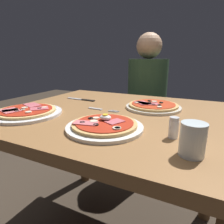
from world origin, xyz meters
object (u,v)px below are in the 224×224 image
dining_table (115,136)px  knife (83,100)px  pizza_across_right (26,112)px  fork (100,109)px  water_glass_near (192,142)px  salt_shaker (174,128)px  pizza_across_left (153,106)px  diner_person (146,110)px  pizza_foreground (105,126)px

dining_table → knife: bearing=152.6°
dining_table → pizza_across_right: 0.42m
fork → water_glass_near: bearing=-34.0°
dining_table → salt_shaker: (0.29, -0.20, 0.16)m
pizza_across_left → dining_table: bearing=-137.8°
water_glass_near → salt_shaker: bearing=122.0°
knife → diner_person: diner_person is taller
water_glass_near → salt_shaker: (-0.06, 0.10, -0.00)m
fork → knife: size_ratio=0.81×
pizza_across_right → fork: bearing=39.5°
pizza_across_right → dining_table: bearing=33.4°
fork → diner_person: (0.01, 0.79, -0.19)m
water_glass_near → diner_person: (-0.42, 1.07, -0.22)m
fork → dining_table: bearing=5.7°
dining_table → water_glass_near: 0.49m
pizza_foreground → diner_person: 1.03m
dining_table → pizza_across_left: size_ratio=3.85×
pizza_foreground → salt_shaker: bearing=6.0°
fork → salt_shaker: salt_shaker is taller
pizza_foreground → knife: 0.50m
salt_shaker → diner_person: diner_person is taller
salt_shaker → pizza_across_right: bearing=-178.4°
pizza_foreground → pizza_across_left: 0.36m
pizza_foreground → dining_table: bearing=106.0°
water_glass_near → knife: water_glass_near is taller
fork → knife: bearing=143.5°
fork → diner_person: size_ratio=0.13×
pizza_foreground → water_glass_near: size_ratio=3.11×
water_glass_near → dining_table: bearing=140.0°
pizza_across_right → diner_person: bearing=75.4°
fork → salt_shaker: bearing=-27.7°
pizza_across_left → salt_shaker: size_ratio=3.99×
pizza_foreground → salt_shaker: salt_shaker is taller
dining_table → pizza_across_right: (-0.33, -0.22, 0.13)m
pizza_across_left → pizza_across_right: bearing=-143.6°
water_glass_near → diner_person: 1.17m
knife → pizza_foreground: bearing=-47.0°
dining_table → fork: fork is taller
pizza_across_left → fork: (-0.22, -0.14, -0.01)m
pizza_foreground → pizza_across_right: pizza_foreground is taller
pizza_across_left → diner_person: size_ratio=0.23×
dining_table → pizza_across_left: 0.24m
pizza_across_right → water_glass_near: bearing=-6.6°
knife → fork: bearing=-36.5°
diner_person → salt_shaker: bearing=110.3°
pizza_foreground → pizza_across_right: 0.39m
dining_table → pizza_across_right: bearing=-146.6°
pizza_foreground → fork: pizza_foreground is taller
pizza_foreground → diner_person: size_ratio=0.23×
dining_table → water_glass_near: water_glass_near is taller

